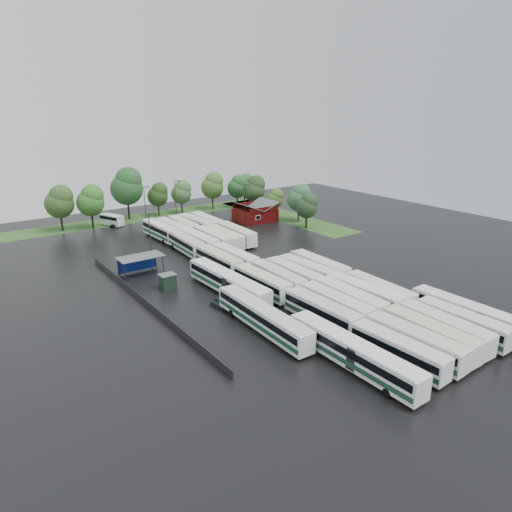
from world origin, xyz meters
TOP-DOWN VIEW (x-y plane):
  - ground at (0.00, 0.00)m, footprint 160.00×160.00m
  - brick_building at (24.00, 42.77)m, footprint 10.07×8.60m
  - wash_shed at (-17.20, 22.02)m, footprint 8.20×4.20m
  - utility_hut at (-16.20, 12.60)m, footprint 2.70×2.20m
  - grass_strip_north at (2.00, 64.80)m, footprint 80.00×10.00m
  - grass_strip_east at (34.00, 42.80)m, footprint 10.00×50.00m
  - west_fence at (-22.20, 8.00)m, footprint 0.10×50.00m
  - bus_r0c0 at (-4.32, -25.87)m, footprint 3.17×12.77m
  - bus_r0c1 at (-1.16, -25.80)m, footprint 3.37×13.42m
  - bus_r0c2 at (2.02, -25.72)m, footprint 3.10×13.37m
  - bus_r0c3 at (5.16, -25.78)m, footprint 3.29×13.27m
  - bus_r0c4 at (8.58, -26.35)m, footprint 2.77×12.93m
  - bus_r1c0 at (-4.33, -12.64)m, footprint 2.95×13.12m
  - bus_r1c1 at (-1.07, -12.17)m, footprint 2.87×13.08m
  - bus_r1c2 at (2.00, -12.07)m, footprint 3.25×13.30m
  - bus_r1c3 at (5.26, -12.07)m, footprint 3.27×13.46m
  - bus_r1c4 at (8.34, -12.46)m, footprint 3.25×12.85m
  - bus_r2c0 at (-4.49, 1.37)m, footprint 2.90×12.85m
  - bus_r2c1 at (-1.14, 1.37)m, footprint 3.21×12.96m
  - bus_r2c2 at (2.13, 1.18)m, footprint 2.78×12.74m
  - bus_r2c3 at (5.21, 0.95)m, footprint 3.40×13.04m
  - bus_r2c4 at (8.30, 1.19)m, footprint 3.10×13.38m
  - bus_r3c0 at (-4.43, 15.15)m, footprint 2.78×13.00m
  - bus_r3c1 at (-1.21, 14.74)m, footprint 3.00×13.03m
  - bus_r4c0 at (-4.31, 28.56)m, footprint 3.34×12.98m
  - bus_r4c1 at (-1.27, 28.72)m, footprint 2.96×13.36m
  - bus_r4c2 at (2.17, 28.18)m, footprint 3.09×13.42m
  - bus_r4c3 at (5.13, 28.15)m, footprint 2.94×12.75m
  - bus_r4c4 at (8.44, 28.61)m, footprint 3.37×13.48m
  - bus_r5c0 at (-4.28, 41.66)m, footprint 3.20×13.44m
  - bus_r5c1 at (-1.11, 41.70)m, footprint 3.23×13.01m
  - bus_r5c2 at (2.12, 42.33)m, footprint 3.14×12.82m
  - bus_r5c3 at (5.38, 41.81)m, footprint 3.36×13.41m
  - bus_r5c4 at (8.46, 41.89)m, footprint 3.14×13.33m
  - artic_bus_west_a at (-9.21, -23.04)m, footprint 2.79×19.56m
  - artic_bus_west_b at (-9.16, 4.42)m, footprint 3.34×20.16m
  - artic_bus_west_c at (-12.15, -9.11)m, footprint 3.24×19.34m
  - artic_bus_east at (11.95, -26.57)m, footprint 2.95×19.35m
  - minibus at (-9.16, 60.71)m, footprint 4.88×6.98m
  - tree_north_0 at (-20.82, 62.64)m, footprint 6.99×6.99m
  - tree_north_1 at (-13.85, 60.75)m, footprint 6.79×6.79m
  - tree_north_2 at (-2.82, 64.52)m, footprint 8.63×8.63m
  - tree_north_3 at (5.63, 63.87)m, footprint 5.73×5.73m
  - tree_north_4 at (12.52, 62.95)m, footprint 5.80×5.80m
  - tree_north_5 at (22.64, 62.49)m, footprint 6.73×6.73m
  - tree_north_6 at (33.88, 61.83)m, footprint 5.99×5.99m
  - tree_east_0 at (30.31, 28.89)m, footprint 5.51×5.50m
  - tree_east_1 at (33.35, 35.49)m, footprint 6.16×6.16m
  - tree_east_2 at (31.75, 44.03)m, footprint 4.82×4.80m
  - tree_east_3 at (30.42, 52.00)m, footprint 6.49×6.49m
  - tree_east_4 at (30.32, 60.61)m, footprint 6.00×6.00m
  - lamp_post_ne at (19.64, 41.03)m, footprint 1.63×0.32m
  - lamp_post_nw at (-13.54, 24.95)m, footprint 1.63×0.32m
  - lamp_post_back_w at (-2.21, 54.29)m, footprint 1.60×0.31m
  - lamp_post_back_e at (7.05, 55.66)m, footprint 1.67×0.33m
  - puddle_0 at (0.55, -17.60)m, footprint 5.51×5.51m
  - puddle_1 at (9.88, -19.20)m, footprint 4.63×4.63m
  - puddle_2 at (-10.50, 0.39)m, footprint 8.09×8.09m
  - puddle_3 at (7.87, 0.11)m, footprint 4.91×4.91m
  - puddle_4 at (14.07, -20.38)m, footprint 3.23×3.23m

SIDE VIEW (x-z plane):
  - ground at x=0.00m, z-range 0.00..0.00m
  - puddle_0 at x=0.55m, z-range 0.00..0.01m
  - puddle_1 at x=9.88m, z-range 0.00..0.01m
  - puddle_2 at x=-10.50m, z-range 0.00..0.01m
  - puddle_3 at x=7.87m, z-range 0.00..0.01m
  - puddle_4 at x=14.07m, z-range 0.00..0.01m
  - grass_strip_north at x=2.00m, z-range 0.00..0.01m
  - grass_strip_east at x=34.00m, z-range 0.00..0.01m
  - west_fence at x=-22.20m, z-range 0.00..1.20m
  - utility_hut at x=-16.20m, z-range 0.01..2.63m
  - minibus at x=-9.16m, z-range 0.16..3.03m
  - brick_building at x=24.00m, z-range -0.83..4.56m
  - bus_r0c0 at x=-4.32m, z-range 0.18..3.70m
  - bus_r4c3 at x=5.13m, z-range 0.18..3.71m
  - bus_r2c2 at x=2.13m, z-range 0.18..3.72m
  - bus_r5c2 at x=2.12m, z-range 0.18..3.72m
  - bus_r1c4 at x=8.34m, z-range 0.18..3.72m
  - bus_r2c0 at x=-4.49m, z-range 0.18..3.75m
  - bus_r4c0 at x=-4.31m, z-range 0.18..3.76m
  - bus_r2c1 at x=-1.14m, z-range 0.18..3.76m
  - bus_r2c3 at x=5.21m, z-range 0.18..3.78m
  - bus_r5c1 at x=-1.11m, z-range 0.18..3.78m
  - bus_r0c4 at x=8.58m, z-range 0.18..3.78m
  - artic_bus_west_c at x=-12.15m, z-range 0.20..3.77m
  - bus_r3c1 at x=-1.21m, z-range 0.18..3.79m
  - artic_bus_east at x=11.95m, z-range 0.20..3.78m
  - bus_r3c0 at x=-4.43m, z-range 0.18..3.80m
  - bus_r1c1 at x=-1.07m, z-range 0.18..3.82m
  - bus_r1c0 at x=-4.33m, z-range 0.18..3.83m
  - artic_bus_west_a at x=-9.21m, z-range 0.20..3.83m
  - bus_r0c3 at x=5.16m, z-range 0.18..3.85m
  - bus_r1c2 at x=2.00m, z-range 0.18..3.86m
  - bus_r5c4 at x=8.46m, z-range 0.18..3.88m
  - bus_r5c3 at x=5.38m, z-range 0.19..3.89m
  - bus_r0c1 at x=-1.16m, z-range 0.19..3.89m
  - bus_r0c2 at x=2.02m, z-range 0.19..3.89m
  - bus_r2c4 at x=8.30m, z-range 0.19..3.89m
  - bus_r4c1 at x=-1.27m, z-range 0.19..3.90m
  - bus_r5c0 at x=-4.28m, z-range 0.19..3.91m
  - bus_r4c2 at x=2.17m, z-range 0.19..3.91m
  - bus_r1c3 at x=5.26m, z-range 0.19..3.91m
  - bus_r4c4 at x=8.44m, z-range 0.19..3.91m
  - artic_bus_west_b at x=-9.16m, z-range 0.20..3.93m
  - wash_shed at x=-17.20m, z-range 1.20..4.78m
  - tree_east_2 at x=31.75m, z-range 1.14..9.09m
  - tree_east_0 at x=30.31m, z-range 1.30..10.42m
  - lamp_post_back_w at x=-2.21m, z-range 0.84..11.22m
  - tree_north_3 at x=5.63m, z-range 1.36..10.85m
  - lamp_post_nw at x=-13.54m, z-range 0.85..11.42m
  - lamp_post_ne at x=19.64m, z-range 0.85..11.43m
  - tree_north_4 at x=12.52m, z-range 1.38..10.98m
  - lamp_post_back_e at x=7.05m, z-range 0.87..11.72m
  - tree_north_6 at x=33.88m, z-range 1.42..11.35m
  - tree_east_4 at x=30.32m, z-range 1.42..11.36m
  - tree_east_1 at x=33.35m, z-range 1.46..11.67m
  - tree_east_3 at x=30.42m, z-range 1.54..12.30m
  - tree_north_5 at x=22.64m, z-range 1.60..12.75m
  - tree_north_1 at x=-13.85m, z-range 1.61..12.86m
  - tree_north_0 at x=-20.82m, z-range 1.66..13.23m
  - tree_north_2 at x=-2.82m, z-range 2.05..16.35m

